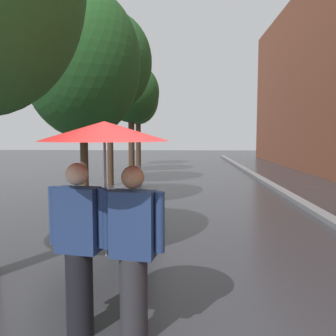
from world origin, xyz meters
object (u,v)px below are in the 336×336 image
Objects in this scene: couple_under_umbrella at (105,192)px; street_tree_4 at (138,99)px; street_tree_3 at (131,93)px; street_tree_1 at (82,64)px; street_tree_2 at (109,62)px.

street_tree_4 is at bearing 96.33° from couple_under_umbrella.
street_tree_3 is 15.18m from couple_under_umbrella.
street_tree_1 is at bearing -89.15° from street_tree_4.
street_tree_1 reaches higher than street_tree_3.
street_tree_4 reaches higher than street_tree_3.
couple_under_umbrella is at bearing -83.67° from street_tree_4.
street_tree_2 is 8.60m from street_tree_4.
street_tree_3 is at bearing 90.26° from street_tree_1.
street_tree_1 is 1.00× the size of street_tree_4.
street_tree_2 is at bearing -91.37° from street_tree_3.
street_tree_2 is (-0.15, 4.08, 0.82)m from street_tree_1.
street_tree_1 is 8.77m from street_tree_3.
street_tree_1 reaches higher than couple_under_umbrella.
street_tree_3 is 0.97× the size of street_tree_4.
street_tree_4 is (-0.19, 12.67, 0.31)m from street_tree_1.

